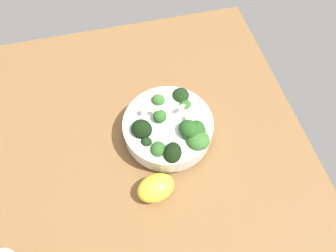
% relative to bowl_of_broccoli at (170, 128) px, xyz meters
% --- Properties ---
extents(ground_plane, '(0.70, 0.70, 0.05)m').
position_rel_bowl_of_broccoli_xyz_m(ground_plane, '(0.03, 0.05, -0.06)').
color(ground_plane, brown).
extents(bowl_of_broccoli, '(0.20, 0.19, 0.09)m').
position_rel_bowl_of_broccoli_xyz_m(bowl_of_broccoli, '(0.00, 0.00, 0.00)').
color(bowl_of_broccoli, white).
rests_on(bowl_of_broccoli, ground_plane).
extents(lemon_wedge, '(0.07, 0.08, 0.05)m').
position_rel_bowl_of_broccoli_xyz_m(lemon_wedge, '(-0.12, 0.06, -0.01)').
color(lemon_wedge, yellow).
rests_on(lemon_wedge, ground_plane).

